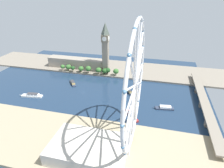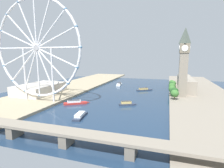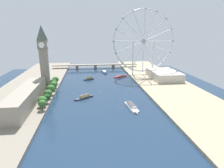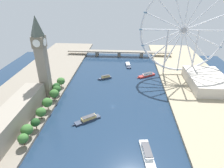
{
  "view_description": "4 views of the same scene",
  "coord_description": "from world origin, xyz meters",
  "px_view_note": "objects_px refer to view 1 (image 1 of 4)",
  "views": [
    {
      "loc": [
        253.45,
        112.66,
        150.2
      ],
      "look_at": [
        0.32,
        48.53,
        20.8
      ],
      "focal_mm": 30.71,
      "sensor_mm": 36.0,
      "label": 1
    },
    {
      "loc": [
        -63.11,
        279.19,
        59.49
      ],
      "look_at": [
        21.52,
        13.06,
        15.77
      ],
      "focal_mm": 28.46,
      "sensor_mm": 36.0,
      "label": 2
    },
    {
      "loc": [
        -16.78,
        -280.24,
        90.48
      ],
      "look_at": [
        18.9,
        4.69,
        9.42
      ],
      "focal_mm": 30.54,
      "sensor_mm": 36.0,
      "label": 3
    },
    {
      "loc": [
        12.67,
        -188.82,
        124.27
      ],
      "look_at": [
        -2.24,
        16.41,
        20.41
      ],
      "focal_mm": 30.96,
      "sensor_mm": 36.0,
      "label": 4
    }
  ],
  "objects_px": {
    "tour_boat_2": "(165,108)",
    "tour_boat_4": "(132,115)",
    "ferris_wheel": "(135,86)",
    "tour_boat_0": "(73,83)",
    "clock_tower": "(105,48)",
    "river_bridge": "(204,102)",
    "tour_boat_3": "(129,91)",
    "tour_boat_1": "(32,95)",
    "riverside_hall": "(88,149)",
    "parliament_block": "(76,63)"
  },
  "relations": [
    {
      "from": "tour_boat_0",
      "to": "tour_boat_2",
      "type": "height_order",
      "value": "tour_boat_0"
    },
    {
      "from": "tour_boat_2",
      "to": "tour_boat_4",
      "type": "height_order",
      "value": "tour_boat_4"
    },
    {
      "from": "tour_boat_1",
      "to": "tour_boat_3",
      "type": "relative_size",
      "value": 1.72
    },
    {
      "from": "riverside_hall",
      "to": "tour_boat_2",
      "type": "relative_size",
      "value": 2.48
    },
    {
      "from": "tour_boat_2",
      "to": "tour_boat_3",
      "type": "xyz_separation_m",
      "value": [
        -34.5,
        -55.68,
        0.49
      ]
    },
    {
      "from": "ferris_wheel",
      "to": "tour_boat_1",
      "type": "xyz_separation_m",
      "value": [
        -60.54,
        -166.14,
        -66.98
      ]
    },
    {
      "from": "tour_boat_0",
      "to": "tour_boat_3",
      "type": "relative_size",
      "value": 1.3
    },
    {
      "from": "parliament_block",
      "to": "tour_boat_1",
      "type": "relative_size",
      "value": 3.11
    },
    {
      "from": "clock_tower",
      "to": "tour_boat_1",
      "type": "relative_size",
      "value": 2.52
    },
    {
      "from": "tour_boat_1",
      "to": "parliament_block",
      "type": "bearing_deg",
      "value": -106.7
    },
    {
      "from": "river_bridge",
      "to": "tour_boat_3",
      "type": "bearing_deg",
      "value": -98.84
    },
    {
      "from": "river_bridge",
      "to": "tour_boat_0",
      "type": "distance_m",
      "value": 212.61
    },
    {
      "from": "tour_boat_2",
      "to": "parliament_block",
      "type": "bearing_deg",
      "value": -39.7
    },
    {
      "from": "tour_boat_3",
      "to": "parliament_block",
      "type": "bearing_deg",
      "value": 32.13
    },
    {
      "from": "riverside_hall",
      "to": "tour_boat_0",
      "type": "relative_size",
      "value": 2.61
    },
    {
      "from": "clock_tower",
      "to": "tour_boat_0",
      "type": "xyz_separation_m",
      "value": [
        58.62,
        -44.37,
        -50.31
      ]
    },
    {
      "from": "parliament_block",
      "to": "river_bridge",
      "type": "relative_size",
      "value": 0.57
    },
    {
      "from": "tour_boat_2",
      "to": "tour_boat_4",
      "type": "distance_m",
      "value": 50.67
    },
    {
      "from": "riverside_hall",
      "to": "tour_boat_1",
      "type": "xyz_separation_m",
      "value": [
        -91.12,
        -127.92,
        -7.8
      ]
    },
    {
      "from": "riverside_hall",
      "to": "tour_boat_4",
      "type": "height_order",
      "value": "riverside_hall"
    },
    {
      "from": "riverside_hall",
      "to": "river_bridge",
      "type": "relative_size",
      "value": 0.36
    },
    {
      "from": "clock_tower",
      "to": "river_bridge",
      "type": "distance_m",
      "value": 191.35
    },
    {
      "from": "riverside_hall",
      "to": "tour_boat_3",
      "type": "xyz_separation_m",
      "value": [
        -141.08,
        16.93,
        -7.7
      ]
    },
    {
      "from": "tour_boat_3",
      "to": "riverside_hall",
      "type": "bearing_deg",
      "value": 146.47
    },
    {
      "from": "riverside_hall",
      "to": "tour_boat_3",
      "type": "bearing_deg",
      "value": 173.16
    },
    {
      "from": "tour_boat_3",
      "to": "tour_boat_1",
      "type": "bearing_deg",
      "value": 82.34
    },
    {
      "from": "river_bridge",
      "to": "tour_boat_3",
      "type": "distance_m",
      "value": 110.0
    },
    {
      "from": "parliament_block",
      "to": "tour_boat_3",
      "type": "bearing_deg",
      "value": 58.81
    },
    {
      "from": "ferris_wheel",
      "to": "tour_boat_1",
      "type": "height_order",
      "value": "ferris_wheel"
    },
    {
      "from": "tour_boat_2",
      "to": "tour_boat_3",
      "type": "distance_m",
      "value": 65.5
    },
    {
      "from": "tour_boat_2",
      "to": "riverside_hall",
      "type": "bearing_deg",
      "value": 47.41
    },
    {
      "from": "riverside_hall",
      "to": "tour_boat_0",
      "type": "xyz_separation_m",
      "value": [
        -148.33,
        -85.68,
        -7.99
      ]
    },
    {
      "from": "clock_tower",
      "to": "river_bridge",
      "type": "xyz_separation_m",
      "value": [
        82.77,
        166.78,
        -44.17
      ]
    },
    {
      "from": "clock_tower",
      "to": "tour_boat_2",
      "type": "height_order",
      "value": "clock_tower"
    },
    {
      "from": "tour_boat_0",
      "to": "tour_boat_3",
      "type": "bearing_deg",
      "value": -130.63
    },
    {
      "from": "clock_tower",
      "to": "tour_boat_4",
      "type": "bearing_deg",
      "value": 29.21
    },
    {
      "from": "parliament_block",
      "to": "tour_boat_0",
      "type": "relative_size",
      "value": 4.12
    },
    {
      "from": "tour_boat_4",
      "to": "clock_tower",
      "type": "bearing_deg",
      "value": -3.64
    },
    {
      "from": "riverside_hall",
      "to": "river_bridge",
      "type": "height_order",
      "value": "riverside_hall"
    },
    {
      "from": "tour_boat_0",
      "to": "tour_boat_1",
      "type": "distance_m",
      "value": 71.12
    },
    {
      "from": "tour_boat_4",
      "to": "tour_boat_2",
      "type": "bearing_deg",
      "value": -88.32
    },
    {
      "from": "tour_boat_2",
      "to": "river_bridge",
      "type": "bearing_deg",
      "value": -169.91
    },
    {
      "from": "clock_tower",
      "to": "tour_boat_1",
      "type": "distance_m",
      "value": 153.07
    },
    {
      "from": "riverside_hall",
      "to": "clock_tower",
      "type": "bearing_deg",
      "value": -168.71
    },
    {
      "from": "clock_tower",
      "to": "parliament_block",
      "type": "xyz_separation_m",
      "value": [
        -9.7,
        -66.61,
        -39.26
      ]
    },
    {
      "from": "ferris_wheel",
      "to": "tour_boat_0",
      "type": "bearing_deg",
      "value": -133.54
    },
    {
      "from": "tour_boat_2",
      "to": "tour_boat_3",
      "type": "bearing_deg",
      "value": -40.11
    },
    {
      "from": "tour_boat_2",
      "to": "tour_boat_3",
      "type": "relative_size",
      "value": 1.36
    },
    {
      "from": "tour_boat_0",
      "to": "clock_tower",
      "type": "bearing_deg",
      "value": -73.71
    },
    {
      "from": "riverside_hall",
      "to": "tour_boat_4",
      "type": "relative_size",
      "value": 2.45
    }
  ]
}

